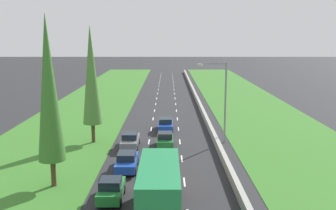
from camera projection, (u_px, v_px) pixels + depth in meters
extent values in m
plane|color=#28282B|center=(164.00, 107.00, 63.79)|extent=(300.00, 300.00, 0.00)
cube|color=#387528|center=(88.00, 107.00, 63.72)|extent=(14.00, 140.00, 0.04)
cube|color=#387528|center=(249.00, 107.00, 63.85)|extent=(14.00, 140.00, 0.04)
cube|color=#9E9B93|center=(198.00, 105.00, 63.74)|extent=(0.44, 120.00, 0.85)
cube|color=white|center=(140.00, 182.00, 31.32)|extent=(0.14, 2.00, 0.01)
cube|color=white|center=(144.00, 159.00, 37.22)|extent=(0.14, 2.00, 0.01)
cube|color=white|center=(147.00, 142.00, 43.13)|extent=(0.14, 2.00, 0.01)
cube|color=white|center=(149.00, 129.00, 49.03)|extent=(0.14, 2.00, 0.01)
cube|color=white|center=(151.00, 119.00, 54.93)|extent=(0.14, 2.00, 0.01)
cube|color=white|center=(153.00, 111.00, 60.83)|extent=(0.14, 2.00, 0.01)
cube|color=white|center=(154.00, 104.00, 66.73)|extent=(0.14, 2.00, 0.01)
cube|color=white|center=(155.00, 98.00, 72.63)|extent=(0.14, 2.00, 0.01)
cube|color=white|center=(156.00, 94.00, 78.53)|extent=(0.14, 2.00, 0.01)
cube|color=white|center=(156.00, 90.00, 84.43)|extent=(0.14, 2.00, 0.01)
cube|color=white|center=(157.00, 86.00, 90.33)|extent=(0.14, 2.00, 0.01)
cube|color=white|center=(158.00, 83.00, 96.24)|extent=(0.14, 2.00, 0.01)
cube|color=white|center=(158.00, 80.00, 102.14)|extent=(0.14, 2.00, 0.01)
cube|color=white|center=(159.00, 78.00, 108.04)|extent=(0.14, 2.00, 0.01)
cube|color=white|center=(159.00, 75.00, 113.94)|extent=(0.14, 2.00, 0.01)
cube|color=white|center=(159.00, 73.00, 119.84)|extent=(0.14, 2.00, 0.01)
cube|color=white|center=(183.00, 182.00, 31.34)|extent=(0.14, 2.00, 0.01)
cube|color=white|center=(180.00, 159.00, 37.24)|extent=(0.14, 2.00, 0.01)
cube|color=white|center=(178.00, 142.00, 43.14)|extent=(0.14, 2.00, 0.01)
cube|color=white|center=(177.00, 129.00, 49.04)|extent=(0.14, 2.00, 0.01)
cube|color=white|center=(175.00, 119.00, 54.94)|extent=(0.14, 2.00, 0.01)
cube|color=white|center=(175.00, 111.00, 60.85)|extent=(0.14, 2.00, 0.01)
cube|color=white|center=(174.00, 104.00, 66.75)|extent=(0.14, 2.00, 0.01)
cube|color=white|center=(173.00, 98.00, 72.65)|extent=(0.14, 2.00, 0.01)
cube|color=white|center=(173.00, 94.00, 78.55)|extent=(0.14, 2.00, 0.01)
cube|color=white|center=(172.00, 90.00, 84.45)|extent=(0.14, 2.00, 0.01)
cube|color=white|center=(172.00, 86.00, 90.35)|extent=(0.14, 2.00, 0.01)
cube|color=white|center=(171.00, 83.00, 96.25)|extent=(0.14, 2.00, 0.01)
cube|color=white|center=(171.00, 80.00, 102.15)|extent=(0.14, 2.00, 0.01)
cube|color=white|center=(171.00, 78.00, 108.06)|extent=(0.14, 2.00, 0.01)
cube|color=white|center=(171.00, 75.00, 113.96)|extent=(0.14, 2.00, 0.01)
cube|color=white|center=(170.00, 73.00, 119.86)|extent=(0.14, 2.00, 0.01)
cube|color=#237A33|center=(110.00, 191.00, 27.82)|extent=(1.68, 3.90, 0.76)
cube|color=#19232D|center=(109.00, 183.00, 27.40)|extent=(1.52, 1.60, 0.64)
cylinder|color=black|center=(102.00, 189.00, 29.07)|extent=(0.22, 0.64, 0.64)
cylinder|color=black|center=(122.00, 189.00, 29.08)|extent=(0.22, 0.64, 0.64)
cylinder|color=black|center=(96.00, 203.00, 26.70)|extent=(0.22, 0.64, 0.64)
cylinder|color=black|center=(118.00, 203.00, 26.70)|extent=(0.22, 0.64, 0.64)
cube|color=maroon|center=(159.00, 171.00, 27.85)|extent=(2.40, 2.20, 2.50)
cube|color=#1E7F47|center=(157.00, 192.00, 23.15)|extent=(2.44, 7.20, 3.30)
cylinder|color=black|center=(144.00, 196.00, 27.87)|extent=(0.22, 0.64, 0.64)
cylinder|color=black|center=(174.00, 196.00, 27.89)|extent=(0.22, 0.64, 0.64)
cube|color=yellow|center=(159.00, 164.00, 33.61)|extent=(1.76, 4.50, 0.72)
cube|color=#19232D|center=(159.00, 158.00, 33.35)|extent=(1.56, 1.90, 0.60)
cylinder|color=black|center=(151.00, 163.00, 35.05)|extent=(0.22, 0.64, 0.64)
cylinder|color=black|center=(168.00, 163.00, 35.05)|extent=(0.22, 0.64, 0.64)
cylinder|color=black|center=(150.00, 174.00, 32.30)|extent=(0.22, 0.64, 0.64)
cylinder|color=black|center=(168.00, 174.00, 32.31)|extent=(0.22, 0.64, 0.64)
cube|color=#237A33|center=(163.00, 141.00, 40.92)|extent=(1.68, 3.90, 0.76)
cube|color=#19232D|center=(163.00, 135.00, 40.50)|extent=(1.52, 1.60, 0.64)
cylinder|color=black|center=(156.00, 141.00, 42.18)|extent=(0.22, 0.64, 0.64)
cylinder|color=black|center=(170.00, 141.00, 42.19)|extent=(0.22, 0.64, 0.64)
cylinder|color=black|center=(156.00, 148.00, 39.80)|extent=(0.22, 0.64, 0.64)
cylinder|color=black|center=(170.00, 148.00, 39.81)|extent=(0.22, 0.64, 0.64)
cube|color=#1E47B7|center=(125.00, 162.00, 34.08)|extent=(1.76, 4.50, 0.72)
cube|color=#19232D|center=(125.00, 156.00, 33.81)|extent=(1.56, 1.90, 0.60)
cylinder|color=black|center=(118.00, 161.00, 35.51)|extent=(0.22, 0.64, 0.64)
cylinder|color=black|center=(135.00, 161.00, 35.52)|extent=(0.22, 0.64, 0.64)
cylinder|color=black|center=(114.00, 172.00, 32.77)|extent=(0.22, 0.64, 0.64)
cylinder|color=black|center=(133.00, 172.00, 32.78)|extent=(0.22, 0.64, 0.64)
cube|color=#1E47B7|center=(164.00, 125.00, 48.11)|extent=(1.76, 4.50, 0.72)
cube|color=#19232D|center=(164.00, 120.00, 47.84)|extent=(1.56, 1.90, 0.60)
cylinder|color=black|center=(158.00, 125.00, 49.54)|extent=(0.22, 0.64, 0.64)
cylinder|color=black|center=(170.00, 125.00, 49.55)|extent=(0.22, 0.64, 0.64)
cylinder|color=black|center=(157.00, 131.00, 46.80)|extent=(0.22, 0.64, 0.64)
cylinder|color=black|center=(170.00, 131.00, 46.80)|extent=(0.22, 0.64, 0.64)
cube|color=slate|center=(128.00, 141.00, 40.85)|extent=(1.76, 4.50, 0.72)
cube|color=#19232D|center=(128.00, 136.00, 40.59)|extent=(1.56, 1.90, 0.60)
cylinder|color=black|center=(122.00, 141.00, 42.29)|extent=(0.22, 0.64, 0.64)
cylinder|color=black|center=(137.00, 141.00, 42.29)|extent=(0.22, 0.64, 0.64)
cylinder|color=black|center=(119.00, 148.00, 39.54)|extent=(0.22, 0.64, 0.64)
cylinder|color=black|center=(135.00, 148.00, 39.55)|extent=(0.22, 0.64, 0.64)
cylinder|color=#4C3823|center=(52.00, 173.00, 30.26)|extent=(0.41, 0.41, 2.20)
cone|color=#3D752D|center=(47.00, 88.00, 29.03)|extent=(2.14, 2.14, 11.39)
cylinder|color=#4C3823|center=(91.00, 133.00, 42.65)|extent=(0.40, 0.40, 2.20)
cone|color=#4C7F38|center=(89.00, 75.00, 41.48)|extent=(2.13, 2.13, 10.83)
cylinder|color=gray|center=(223.00, 103.00, 42.07)|extent=(0.20, 0.20, 9.00)
cylinder|color=gray|center=(212.00, 64.00, 41.27)|extent=(2.80, 0.12, 0.12)
cube|color=silver|center=(199.00, 64.00, 41.29)|extent=(0.60, 0.28, 0.20)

